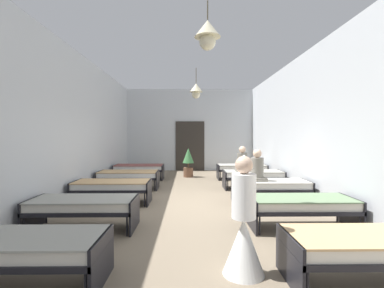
# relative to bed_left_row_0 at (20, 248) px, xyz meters

# --- Properties ---
(ground_plane) EXTENTS (6.72, 13.62, 0.10)m
(ground_plane) POSITION_rel_bed_left_row_0_xyz_m (2.01, 3.80, -0.49)
(ground_plane) COLOR #7A6B56
(room_shell) EXTENTS (6.52, 13.22, 3.97)m
(room_shell) POSITION_rel_bed_left_row_0_xyz_m (2.01, 5.15, 1.55)
(room_shell) COLOR silver
(room_shell) RESTS_ON ground
(bed_left_row_0) EXTENTS (1.90, 0.84, 0.57)m
(bed_left_row_0) POSITION_rel_bed_left_row_0_xyz_m (0.00, 0.00, 0.00)
(bed_left_row_0) COLOR black
(bed_left_row_0) RESTS_ON ground
(bed_right_row_0) EXTENTS (1.90, 0.84, 0.57)m
(bed_right_row_0) POSITION_rel_bed_left_row_0_xyz_m (4.02, 0.00, 0.00)
(bed_right_row_0) COLOR black
(bed_right_row_0) RESTS_ON ground
(bed_left_row_1) EXTENTS (1.90, 0.84, 0.57)m
(bed_left_row_1) POSITION_rel_bed_left_row_0_xyz_m (0.00, 1.90, 0.00)
(bed_left_row_1) COLOR black
(bed_left_row_1) RESTS_ON ground
(bed_right_row_1) EXTENTS (1.90, 0.84, 0.57)m
(bed_right_row_1) POSITION_rel_bed_left_row_0_xyz_m (4.02, 1.90, 0.00)
(bed_right_row_1) COLOR black
(bed_right_row_1) RESTS_ON ground
(bed_left_row_2) EXTENTS (1.90, 0.84, 0.57)m
(bed_left_row_2) POSITION_rel_bed_left_row_0_xyz_m (0.00, 3.80, 0.00)
(bed_left_row_2) COLOR black
(bed_left_row_2) RESTS_ON ground
(bed_right_row_2) EXTENTS (1.90, 0.84, 0.57)m
(bed_right_row_2) POSITION_rel_bed_left_row_0_xyz_m (4.02, 3.80, 0.00)
(bed_right_row_2) COLOR black
(bed_right_row_2) RESTS_ON ground
(bed_left_row_3) EXTENTS (1.90, 0.84, 0.57)m
(bed_left_row_3) POSITION_rel_bed_left_row_0_xyz_m (0.00, 5.70, 0.00)
(bed_left_row_3) COLOR black
(bed_left_row_3) RESTS_ON ground
(bed_right_row_3) EXTENTS (1.90, 0.84, 0.57)m
(bed_right_row_3) POSITION_rel_bed_left_row_0_xyz_m (4.02, 5.70, 0.00)
(bed_right_row_3) COLOR black
(bed_right_row_3) RESTS_ON ground
(bed_left_row_4) EXTENTS (1.90, 0.84, 0.57)m
(bed_left_row_4) POSITION_rel_bed_left_row_0_xyz_m (0.00, 7.60, 0.00)
(bed_left_row_4) COLOR black
(bed_left_row_4) RESTS_ON ground
(bed_right_row_4) EXTENTS (1.90, 0.84, 0.57)m
(bed_right_row_4) POSITION_rel_bed_left_row_0_xyz_m (4.02, 7.60, 0.00)
(bed_right_row_4) COLOR black
(bed_right_row_4) RESTS_ON ground
(nurse_near_aisle) EXTENTS (0.52, 0.52, 1.49)m
(nurse_near_aisle) POSITION_rel_bed_left_row_0_xyz_m (2.60, 0.23, 0.09)
(nurse_near_aisle) COLOR white
(nurse_near_aisle) RESTS_ON ground
(patient_seated_primary) EXTENTS (0.44, 0.44, 0.80)m
(patient_seated_primary) POSITION_rel_bed_left_row_0_xyz_m (3.67, 3.79, 0.43)
(patient_seated_primary) COLOR slate
(patient_seated_primary) RESTS_ON bed_right_row_2
(patient_seated_secondary) EXTENTS (0.44, 0.44, 0.80)m
(patient_seated_secondary) POSITION_rel_bed_left_row_0_xyz_m (3.67, 5.70, 0.43)
(patient_seated_secondary) COLOR slate
(patient_seated_secondary) RESTS_ON bed_right_row_3
(potted_plant) EXTENTS (0.46, 0.46, 1.20)m
(potted_plant) POSITION_rel_bed_left_row_0_xyz_m (1.92, 8.20, 0.23)
(potted_plant) COLOR brown
(potted_plant) RESTS_ON ground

